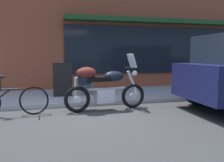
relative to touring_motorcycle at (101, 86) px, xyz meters
name	(u,v)px	position (x,y,z in m)	size (l,w,h in m)	color
ground_plane	(91,120)	(-0.39, -0.85, -0.60)	(80.00, 80.00, 0.00)	#373737
touring_motorcycle	(101,86)	(0.00, 0.00, 0.00)	(2.08, 0.62, 1.39)	black
parked_bicycle	(10,100)	(-2.08, -0.05, -0.24)	(1.67, 0.48, 0.92)	black
sandwich_board_sign	(63,80)	(-0.80, 1.65, 0.02)	(0.55, 0.42, 1.00)	black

